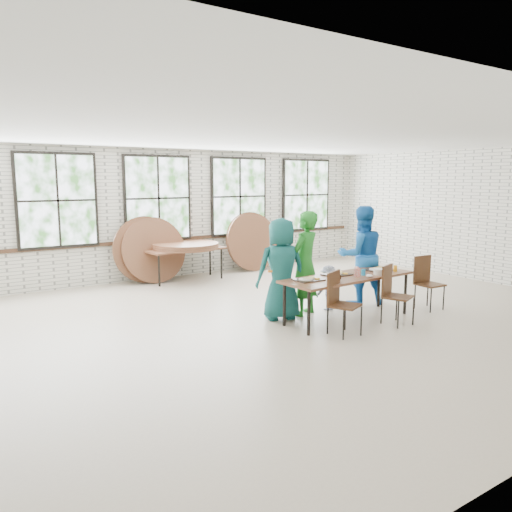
{
  "coord_description": "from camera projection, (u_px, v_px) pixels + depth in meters",
  "views": [
    {
      "loc": [
        -4.56,
        -6.37,
        2.31
      ],
      "look_at": [
        0.0,
        0.4,
        1.05
      ],
      "focal_mm": 35.0,
      "sensor_mm": 36.0,
      "label": 1
    }
  ],
  "objects": [
    {
      "name": "storage_table",
      "position": [
        186.0,
        251.0,
        11.4
      ],
      "size": [
        1.85,
        0.89,
        0.74
      ],
      "rotation": [
        0.0,
        0.0,
        0.08
      ],
      "color": "brown",
      "rests_on": "ground"
    },
    {
      "name": "round_tops_stacked",
      "position": [
        186.0,
        246.0,
        11.38
      ],
      "size": [
        1.5,
        1.5,
        0.13
      ],
      "color": "brown",
      "rests_on": "storage_table"
    },
    {
      "name": "dining_table",
      "position": [
        348.0,
        279.0,
        8.19
      ],
      "size": [
        2.44,
        0.92,
        0.74
      ],
      "rotation": [
        0.0,
        0.0,
        0.05
      ],
      "color": "brown",
      "rests_on": "ground"
    },
    {
      "name": "tabletop_clutter",
      "position": [
        353.0,
        274.0,
        8.2
      ],
      "size": [
        2.01,
        0.66,
        0.11
      ],
      "color": "black",
      "rests_on": "dining_table"
    },
    {
      "name": "adult_blue",
      "position": [
        361.0,
        255.0,
        9.22
      ],
      "size": [
        1.09,
        0.98,
        1.83
      ],
      "primitive_type": "imported",
      "rotation": [
        0.0,
        0.0,
        2.74
      ],
      "color": "#1960B3",
      "rests_on": "ground"
    },
    {
      "name": "room",
      "position": [
        158.0,
        200.0,
        11.45
      ],
      "size": [
        12.0,
        12.0,
        12.0
      ],
      "color": "#C0B199",
      "rests_on": "ground"
    },
    {
      "name": "adult_teal",
      "position": [
        281.0,
        269.0,
        8.21
      ],
      "size": [
        0.95,
        0.75,
        1.69
      ],
      "primitive_type": "imported",
      "rotation": [
        0.0,
        0.0,
        2.85
      ],
      "color": "#1A6563",
      "rests_on": "ground"
    },
    {
      "name": "adult_green",
      "position": [
        305.0,
        263.0,
        8.48
      ],
      "size": [
        0.76,
        0.63,
        1.78
      ],
      "primitive_type": "imported",
      "rotation": [
        0.0,
        0.0,
        3.51
      ],
      "color": "#217E25",
      "rests_on": "ground"
    },
    {
      "name": "chair_spare",
      "position": [
        426.0,
        278.0,
        8.95
      ],
      "size": [
        0.44,
        0.43,
        0.95
      ],
      "rotation": [
        0.0,
        0.0,
        -0.06
      ],
      "color": "#4C2D19",
      "rests_on": "ground"
    },
    {
      "name": "chair_near_left",
      "position": [
        339.0,
        298.0,
        7.44
      ],
      "size": [
        0.55,
        0.54,
        0.95
      ],
      "rotation": [
        0.0,
        0.0,
        0.41
      ],
      "color": "#4C2D19",
      "rests_on": "ground"
    },
    {
      "name": "round_tops_leaning",
      "position": [
        204.0,
        245.0,
        11.95
      ],
      "size": [
        4.36,
        0.47,
        1.49
      ],
      "color": "brown",
      "rests_on": "ground"
    },
    {
      "name": "toddler",
      "position": [
        328.0,
        288.0,
        8.86
      ],
      "size": [
        0.52,
        0.31,
        0.8
      ],
      "primitive_type": "imported",
      "rotation": [
        0.0,
        0.0,
        3.17
      ],
      "color": "#13193B",
      "rests_on": "ground"
    },
    {
      "name": "chair_near_right",
      "position": [
        392.0,
        290.0,
        7.99
      ],
      "size": [
        0.54,
        0.53,
        0.95
      ],
      "rotation": [
        0.0,
        0.0,
        0.39
      ],
      "color": "#4C2D19",
      "rests_on": "ground"
    }
  ]
}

